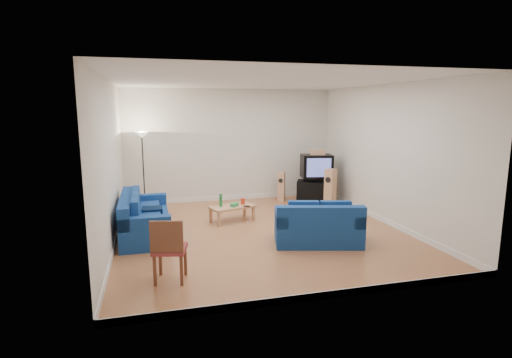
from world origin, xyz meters
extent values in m
cube|color=brown|center=(0.00, 0.00, 0.00)|extent=(6.00, 6.50, 0.01)
cube|color=white|center=(0.00, 0.00, 3.20)|extent=(6.00, 6.50, 0.01)
cube|color=silver|center=(0.00, 3.25, 1.60)|extent=(6.00, 0.01, 3.20)
cube|color=silver|center=(0.00, -3.25, 1.60)|extent=(6.00, 0.01, 3.20)
cube|color=silver|center=(-3.00, 0.00, 1.60)|extent=(0.01, 6.50, 3.20)
cube|color=silver|center=(3.00, 0.00, 1.60)|extent=(0.01, 6.50, 3.20)
cube|color=white|center=(0.00, 3.24, 0.06)|extent=(6.00, 0.02, 0.12)
cube|color=white|center=(0.00, -3.24, 0.06)|extent=(6.00, 0.02, 0.12)
cube|color=white|center=(-2.99, 0.00, 0.06)|extent=(0.02, 6.50, 0.12)
cube|color=white|center=(2.99, 0.00, 0.06)|extent=(0.02, 6.50, 0.12)
cube|color=navy|center=(-2.41, 0.39, 0.21)|extent=(0.98, 2.24, 0.43)
cube|color=navy|center=(-2.78, 0.39, 0.64)|extent=(0.24, 2.23, 0.44)
cube|color=navy|center=(-2.42, 1.40, 0.55)|extent=(0.97, 0.23, 0.24)
cube|color=navy|center=(-2.41, -0.61, 0.55)|extent=(0.97, 0.23, 0.24)
cube|color=black|center=(-2.26, 0.39, 0.53)|extent=(0.41, 0.41, 0.12)
cube|color=navy|center=(0.90, -0.98, 0.21)|extent=(1.86, 1.33, 0.41)
cube|color=navy|center=(0.81, -1.33, 0.63)|extent=(1.67, 0.64, 0.42)
cube|color=navy|center=(0.20, -0.80, 0.53)|extent=(0.45, 0.96, 0.24)
cube|color=navy|center=(1.61, -1.17, 0.53)|extent=(0.45, 0.96, 0.24)
cube|color=black|center=(0.94, -0.84, 0.51)|extent=(0.48, 0.48, 0.12)
cube|color=tan|center=(-0.43, 0.97, 0.35)|extent=(1.14, 0.82, 0.05)
cube|color=tan|center=(-0.81, 0.63, 0.16)|extent=(0.08, 0.08, 0.33)
cube|color=tan|center=(-0.94, 1.02, 0.16)|extent=(0.08, 0.08, 0.33)
cube|color=tan|center=(0.07, 0.92, 0.16)|extent=(0.08, 0.08, 0.33)
cube|color=tan|center=(-0.06, 1.32, 0.16)|extent=(0.08, 0.08, 0.33)
cylinder|color=#197233|center=(-0.70, 0.97, 0.53)|extent=(0.08, 0.08, 0.30)
cube|color=green|center=(-0.39, 0.90, 0.42)|extent=(0.22, 0.21, 0.08)
cylinder|color=red|center=(-0.15, 1.06, 0.45)|extent=(0.12, 0.12, 0.15)
cube|color=black|center=(-0.12, 0.82, 0.39)|extent=(0.16, 0.06, 0.02)
cube|color=black|center=(2.23, 2.24, 0.31)|extent=(1.17, 0.95, 0.62)
cube|color=black|center=(2.29, 2.30, 0.67)|extent=(0.55, 0.52, 0.10)
cube|color=black|center=(2.26, 2.29, 1.05)|extent=(0.94, 0.76, 0.65)
cube|color=#47519D|center=(2.20, 1.98, 1.05)|extent=(0.66, 0.15, 0.52)
cube|color=tan|center=(2.28, 2.25, 1.45)|extent=(0.45, 0.29, 0.15)
cube|color=tan|center=(1.36, 2.70, 0.42)|extent=(0.29, 0.31, 0.84)
cylinder|color=black|center=(1.31, 2.59, 0.62)|extent=(0.12, 0.07, 0.12)
cube|color=tan|center=(2.45, 1.74, 0.52)|extent=(0.39, 0.38, 1.03)
cylinder|color=black|center=(2.33, 1.64, 0.76)|extent=(0.11, 0.13, 0.15)
cylinder|color=black|center=(-2.45, 2.63, 0.02)|extent=(0.26, 0.26, 0.03)
cylinder|color=black|center=(-2.45, 2.63, 0.99)|extent=(0.03, 0.03, 1.92)
cone|color=white|center=(-2.45, 2.63, 1.98)|extent=(0.35, 0.35, 0.15)
cube|color=brown|center=(-2.26, -2.19, 0.24)|extent=(0.05, 0.05, 0.49)
cube|color=brown|center=(-2.17, -1.80, 0.24)|extent=(0.05, 0.05, 0.49)
cube|color=brown|center=(-1.87, -2.28, 0.24)|extent=(0.05, 0.05, 0.49)
cube|color=brown|center=(-1.78, -1.89, 0.24)|extent=(0.05, 0.05, 0.49)
cube|color=maroon|center=(-2.02, -2.04, 0.51)|extent=(0.59, 0.59, 0.07)
cube|color=brown|center=(-2.07, -2.26, 0.78)|extent=(0.49, 0.15, 0.49)
camera|label=1|loc=(-2.23, -8.06, 2.64)|focal=28.00mm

